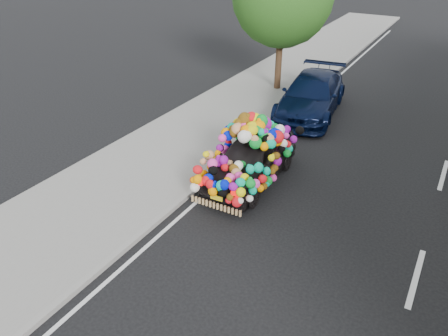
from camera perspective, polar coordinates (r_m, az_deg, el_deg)
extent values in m
plane|color=black|center=(10.94, 5.01, -7.62)|extent=(100.00, 100.00, 0.00)
cube|color=gray|center=(12.95, -12.41, -1.56)|extent=(4.00, 60.00, 0.12)
cube|color=gray|center=(11.87, -5.28, -3.97)|extent=(0.15, 60.00, 0.13)
cylinder|color=#332114|center=(19.69, 7.15, 13.79)|extent=(0.28, 0.28, 2.73)
imported|color=black|center=(12.50, 3.53, 1.12)|extent=(1.61, 3.90, 1.32)
cube|color=red|center=(11.17, -3.35, -1.87)|extent=(0.22, 0.06, 0.14)
cube|color=red|center=(10.72, 1.48, -3.30)|extent=(0.22, 0.06, 0.14)
cube|color=yellow|center=(11.09, -1.00, -3.91)|extent=(0.34, 0.04, 0.12)
imported|color=black|center=(17.48, 11.33, 9.31)|extent=(2.74, 5.35, 1.49)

